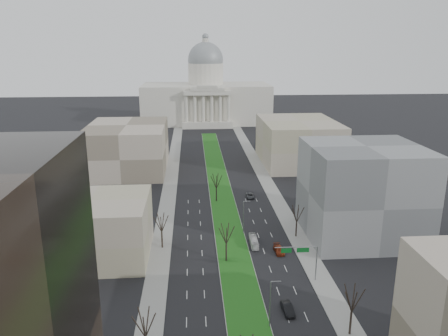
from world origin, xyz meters
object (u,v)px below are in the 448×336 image
car_red (279,250)px  car_grey_far (250,196)px  box_van (254,241)px  car_black (288,308)px

car_red → car_grey_far: car_red is taller
car_grey_far → box_van: 35.01m
car_red → box_van: 7.11m
box_van → car_grey_far: bearing=84.9°
car_red → car_grey_far: (-1.81, 39.31, -0.04)m
car_black → box_van: 28.84m
car_black → car_red: car_black is taller
car_black → box_van: size_ratio=0.68×
car_red → box_van: size_ratio=0.70×
box_van → car_red: bearing=-38.3°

